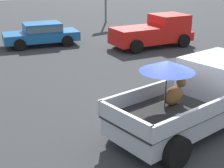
{
  "coord_description": "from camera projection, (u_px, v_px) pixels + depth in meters",
  "views": [
    {
      "loc": [
        -7.1,
        -5.09,
        4.44
      ],
      "look_at": [
        -1.18,
        2.06,
        1.1
      ],
      "focal_mm": 52.62,
      "sensor_mm": 36.0,
      "label": 1
    }
  ],
  "objects": [
    {
      "name": "pickup_truck_far",
      "position": [
        155.0,
        32.0,
        18.94
      ],
      "size": [
        5.07,
        2.94,
        1.8
      ],
      "rotation": [
        0.0,
        0.0,
        -0.21
      ],
      "color": "black",
      "rests_on": "ground"
    },
    {
      "name": "parked_sedan_near",
      "position": [
        42.0,
        33.0,
        19.24
      ],
      "size": [
        4.63,
        2.97,
        1.33
      ],
      "rotation": [
        0.0,
        0.0,
        2.84
      ],
      "color": "black",
      "rests_on": "ground"
    },
    {
      "name": "ground_plane",
      "position": [
        189.0,
        130.0,
        9.45
      ],
      "size": [
        80.0,
        80.0,
        0.0
      ],
      "primitive_type": "plane",
      "color": "#2D3033"
    },
    {
      "name": "pickup_truck_main",
      "position": [
        201.0,
        94.0,
        9.38
      ],
      "size": [
        5.06,
        2.27,
        2.19
      ],
      "rotation": [
        0.0,
        0.0,
        -0.01
      ],
      "color": "black",
      "rests_on": "ground"
    }
  ]
}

